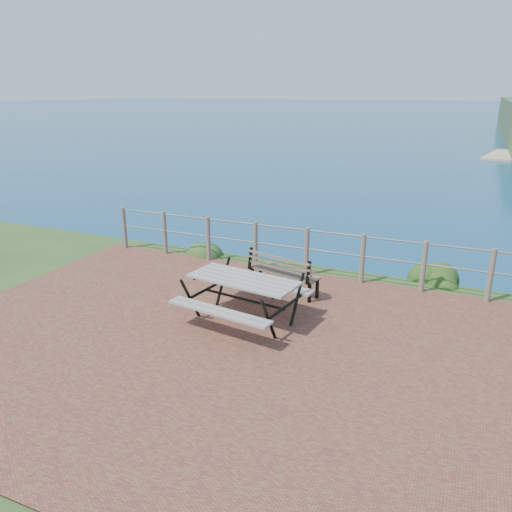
{
  "coord_description": "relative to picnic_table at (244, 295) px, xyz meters",
  "views": [
    {
      "loc": [
        2.97,
        -5.97,
        3.68
      ],
      "look_at": [
        -0.55,
        2.03,
        0.75
      ],
      "focal_mm": 35.0,
      "sensor_mm": 36.0,
      "label": 1
    }
  ],
  "objects": [
    {
      "name": "picnic_table",
      "position": [
        0.0,
        0.0,
        0.0
      ],
      "size": [
        1.88,
        1.55,
        0.76
      ],
      "rotation": [
        0.0,
        0.0,
        -0.14
      ],
      "color": "gray",
      "rests_on": "ground"
    },
    {
      "name": "park_bench",
      "position": [
        0.16,
        1.45,
        0.05
      ],
      "size": [
        1.46,
        0.69,
        0.8
      ],
      "rotation": [
        0.0,
        0.0,
        -0.25
      ],
      "color": "brown",
      "rests_on": "ground"
    },
    {
      "name": "shrub_lip_west",
      "position": [
        -2.47,
        2.8,
        -0.48
      ],
      "size": [
        0.68,
        0.68,
        0.39
      ],
      "primitive_type": "ellipsoid",
      "color": "#2D541F",
      "rests_on": "ground"
    },
    {
      "name": "ground",
      "position": [
        0.25,
        -0.84,
        -0.48
      ],
      "size": [
        10.0,
        7.0,
        0.12
      ],
      "primitive_type": "cube",
      "color": "brown",
      "rests_on": "ground"
    },
    {
      "name": "shrub_lip_east",
      "position": [
        2.71,
        3.12,
        -0.48
      ],
      "size": [
        0.82,
        0.82,
        0.58
      ],
      "primitive_type": "ellipsoid",
      "color": "#204013",
      "rests_on": "ground"
    },
    {
      "name": "ocean",
      "position": [
        0.25,
        199.16,
        -0.48
      ],
      "size": [
        1200.0,
        1200.0,
        0.0
      ],
      "primitive_type": "plane",
      "color": "#135775",
      "rests_on": "ground"
    },
    {
      "name": "safety_railing",
      "position": [
        0.25,
        2.51,
        0.09
      ],
      "size": [
        9.4,
        0.1,
        1.0
      ],
      "color": "#6B5B4C",
      "rests_on": "ground"
    }
  ]
}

